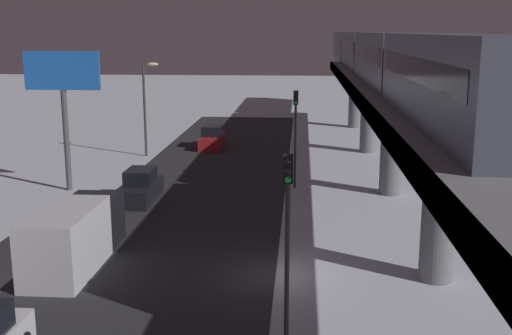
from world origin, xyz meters
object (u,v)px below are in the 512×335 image
object	(u,v)px
box_truck	(74,235)
traffic_light_mid	(296,125)
subway_train	(372,52)
sedan_black	(141,188)
sedan_red	(212,139)
traffic_light_near	(287,223)
commercial_billboard	(63,85)

from	to	relation	value
box_truck	traffic_light_mid	bearing A→B (deg)	-123.23
subway_train	sedan_black	bearing A→B (deg)	46.26
sedan_red	traffic_light_near	world-z (taller)	traffic_light_near
traffic_light_near	traffic_light_mid	bearing A→B (deg)	-90.00
box_truck	traffic_light_near	xyz separation A→B (m)	(-9.50, 6.58, 2.85)
commercial_billboard	traffic_light_mid	bearing A→B (deg)	-173.82
sedan_red	commercial_billboard	world-z (taller)	commercial_billboard
sedan_red	traffic_light_mid	distance (m)	16.20
sedan_black	traffic_light_near	bearing A→B (deg)	118.36
sedan_black	traffic_light_near	xyz separation A→B (m)	(-9.30, 17.23, 3.40)
commercial_billboard	sedan_black	bearing A→B (deg)	156.92
traffic_light_mid	commercial_billboard	bearing A→B (deg)	6.18
sedan_red	traffic_light_mid	size ratio (longest dim) A/B	0.71
subway_train	traffic_light_mid	xyz separation A→B (m)	(6.05, 12.19, -4.21)
box_truck	traffic_light_mid	world-z (taller)	traffic_light_mid
box_truck	subway_train	bearing A→B (deg)	-120.23
sedan_red	box_truck	size ratio (longest dim) A/B	0.61
sedan_red	traffic_light_near	xyz separation A→B (m)	(-7.50, 35.04, 3.40)
box_truck	traffic_light_mid	xyz separation A→B (m)	(-9.50, -14.50, 2.85)
sedan_black	traffic_light_near	size ratio (longest dim) A/B	0.73
box_truck	traffic_light_near	distance (m)	11.90
traffic_light_mid	commercial_billboard	distance (m)	14.94
sedan_black	traffic_light_mid	size ratio (longest dim) A/B	0.73
subway_train	sedan_black	size ratio (longest dim) A/B	15.81
sedan_black	traffic_light_near	distance (m)	19.87
sedan_black	commercial_billboard	xyz separation A→B (m)	(5.32, -2.27, 6.03)
subway_train	traffic_light_mid	bearing A→B (deg)	63.60
sedan_red	box_truck	distance (m)	28.53
sedan_red	sedan_black	bearing A→B (deg)	84.23
subway_train	sedan_black	distance (m)	23.47
subway_train	traffic_light_near	size ratio (longest dim) A/B	11.57
traffic_light_near	commercial_billboard	xyz separation A→B (m)	(14.62, -19.50, 2.63)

